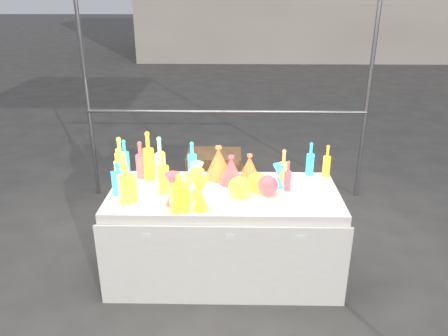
{
  "coord_description": "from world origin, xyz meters",
  "views": [
    {
      "loc": [
        0.06,
        -3.09,
        2.23
      ],
      "look_at": [
        0.0,
        0.0,
        0.95
      ],
      "focal_mm": 35.0,
      "sensor_mm": 36.0,
      "label": 1
    }
  ],
  "objects_px": {
    "decanter_0": "(127,183)",
    "lampshade_0": "(249,167)",
    "bottle_0": "(119,166)",
    "globe_0": "(240,188)",
    "cardboard_box_closed": "(214,171)",
    "hourglass_0": "(200,194)",
    "display_table": "(224,234)"
  },
  "relations": [
    {
      "from": "hourglass_0",
      "to": "globe_0",
      "type": "distance_m",
      "value": 0.36
    },
    {
      "from": "bottle_0",
      "to": "globe_0",
      "type": "relative_size",
      "value": 1.75
    },
    {
      "from": "cardboard_box_closed",
      "to": "hourglass_0",
      "type": "xyz_separation_m",
      "value": [
        -0.02,
        -1.95,
        0.64
      ]
    },
    {
      "from": "bottle_0",
      "to": "decanter_0",
      "type": "xyz_separation_m",
      "value": [
        0.13,
        -0.31,
        -0.01
      ]
    },
    {
      "from": "bottle_0",
      "to": "lampshade_0",
      "type": "bearing_deg",
      "value": 5.12
    },
    {
      "from": "globe_0",
      "to": "lampshade_0",
      "type": "relative_size",
      "value": 0.77
    },
    {
      "from": "bottle_0",
      "to": "globe_0",
      "type": "distance_m",
      "value": 1.0
    },
    {
      "from": "bottle_0",
      "to": "lampshade_0",
      "type": "height_order",
      "value": "bottle_0"
    },
    {
      "from": "cardboard_box_closed",
      "to": "lampshade_0",
      "type": "bearing_deg",
      "value": -75.5
    },
    {
      "from": "globe_0",
      "to": "cardboard_box_closed",
      "type": "bearing_deg",
      "value": 98.8
    },
    {
      "from": "cardboard_box_closed",
      "to": "globe_0",
      "type": "distance_m",
      "value": 1.85
    },
    {
      "from": "cardboard_box_closed",
      "to": "display_table",
      "type": "bearing_deg",
      "value": -84.45
    },
    {
      "from": "bottle_0",
      "to": "globe_0",
      "type": "xyz_separation_m",
      "value": [
        0.97,
        -0.22,
        -0.08
      ]
    },
    {
      "from": "display_table",
      "to": "globe_0",
      "type": "relative_size",
      "value": 10.63
    },
    {
      "from": "decanter_0",
      "to": "cardboard_box_closed",
      "type": "bearing_deg",
      "value": 49.89
    },
    {
      "from": "decanter_0",
      "to": "globe_0",
      "type": "xyz_separation_m",
      "value": [
        0.84,
        0.09,
        -0.07
      ]
    },
    {
      "from": "cardboard_box_closed",
      "to": "hourglass_0",
      "type": "distance_m",
      "value": 2.05
    },
    {
      "from": "decanter_0",
      "to": "hourglass_0",
      "type": "relative_size",
      "value": 1.2
    },
    {
      "from": "bottle_0",
      "to": "cardboard_box_closed",
      "type": "bearing_deg",
      "value": 64.97
    },
    {
      "from": "bottle_0",
      "to": "decanter_0",
      "type": "bearing_deg",
      "value": -66.88
    },
    {
      "from": "decanter_0",
      "to": "lampshade_0",
      "type": "relative_size",
      "value": 1.28
    },
    {
      "from": "display_table",
      "to": "globe_0",
      "type": "xyz_separation_m",
      "value": [
        0.12,
        -0.07,
        0.45
      ]
    },
    {
      "from": "lampshade_0",
      "to": "cardboard_box_closed",
      "type": "bearing_deg",
      "value": 104.54
    },
    {
      "from": "display_table",
      "to": "decanter_0",
      "type": "height_order",
      "value": "decanter_0"
    },
    {
      "from": "bottle_0",
      "to": "hourglass_0",
      "type": "distance_m",
      "value": 0.82
    },
    {
      "from": "cardboard_box_closed",
      "to": "decanter_0",
      "type": "height_order",
      "value": "decanter_0"
    },
    {
      "from": "display_table",
      "to": "cardboard_box_closed",
      "type": "height_order",
      "value": "display_table"
    },
    {
      "from": "display_table",
      "to": "bottle_0",
      "type": "xyz_separation_m",
      "value": [
        -0.85,
        0.15,
        0.53
      ]
    },
    {
      "from": "bottle_0",
      "to": "lampshade_0",
      "type": "distance_m",
      "value": 1.06
    },
    {
      "from": "display_table",
      "to": "decanter_0",
      "type": "relative_size",
      "value": 6.39
    },
    {
      "from": "bottle_0",
      "to": "lampshade_0",
      "type": "xyz_separation_m",
      "value": [
        1.06,
        0.09,
        -0.04
      ]
    },
    {
      "from": "display_table",
      "to": "globe_0",
      "type": "distance_m",
      "value": 0.47
    }
  ]
}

